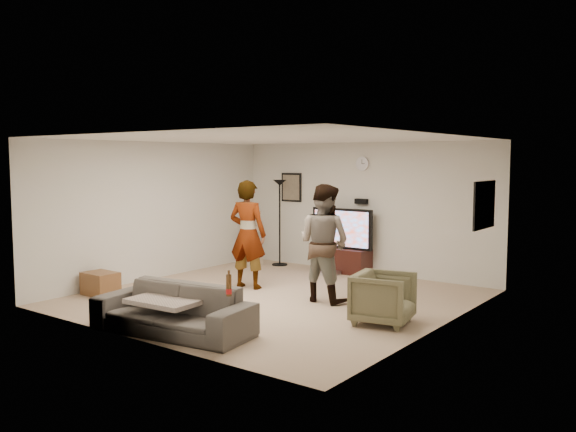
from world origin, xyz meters
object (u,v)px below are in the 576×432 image
Objects in this scene: person_right at (324,243)px; beer_bottle at (229,285)px; armchair at (383,298)px; tv at (342,228)px; sofa at (173,309)px; side_table at (101,283)px; person_left at (248,234)px; tv_stand at (342,260)px; cat_tree at (251,238)px; floor_lamp at (280,223)px.

person_right is 2.63m from beer_bottle.
person_right is 2.40× the size of armchair.
tv is at bearing -62.93° from person_right.
person_right is at bearing 54.59° from armchair.
sofa is 3.78× the size of side_table.
person_left is at bearing 1.58° from person_right.
cat_tree reaches higher than tv_stand.
armchair reaches higher than tv_stand.
tv is at bearing -114.48° from person_left.
floor_lamp reaches higher than beer_bottle.
beer_bottle is (3.36, -4.35, 0.16)m from cat_tree.
person_right is at bearing 168.26° from person_left.
person_right reaches higher than side_table.
beer_bottle is (2.86, -4.68, -0.15)m from floor_lamp.
side_table is (-0.65, -3.90, -0.70)m from floor_lamp.
person_right is at bearing -40.30° from floor_lamp.
sofa is 2.75× the size of armchair.
cat_tree is 3.59m from side_table.
beer_bottle is 0.33× the size of armchair.
person_right is at bearing 69.54° from sofa.
cat_tree is at bearing -146.48° from floor_lamp.
person_right reaches higher than beer_bottle.
person_left is 2.52m from side_table.
floor_lamp reaches higher than armchair.
armchair is at bearing 37.59° from sofa.
tv_stand is 4.52m from side_table.
tv_stand is at bearing 87.38° from sofa.
tv_stand is 0.61× the size of person_left.
person_left is 1.55m from person_right.
tv_stand is at bearing 62.57° from side_table.
person_left is (1.42, -1.75, 0.35)m from cat_tree.
sofa is (0.48, -4.80, 0.07)m from tv_stand.
armchair is (2.90, -0.62, -0.58)m from person_left.
person_left is (-0.51, -2.20, 0.68)m from tv_stand.
person_left is at bearing -66.16° from floor_lamp.
side_table is at bearing -92.47° from cat_tree.
tv is at bearing 0.00° from tv_stand.
tv_stand is 0.54× the size of sofa.
person_right is 0.87× the size of sofa.
cat_tree is at bearing 87.53° from side_table.
tv is 3.73m from armchair.
armchair reaches higher than sofa.
floor_lamp is 1.55× the size of cat_tree.
floor_lamp is 4.71m from armchair.
floor_lamp is 5.09m from sofa.
person_left is at bearing -103.08° from tv_stand.
side_table is (-1.57, -1.82, -0.74)m from person_left.
cat_tree is 0.63× the size of person_right.
floor_lamp is 3.21× the size of side_table.
person_right is (1.55, -0.01, -0.01)m from person_left.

